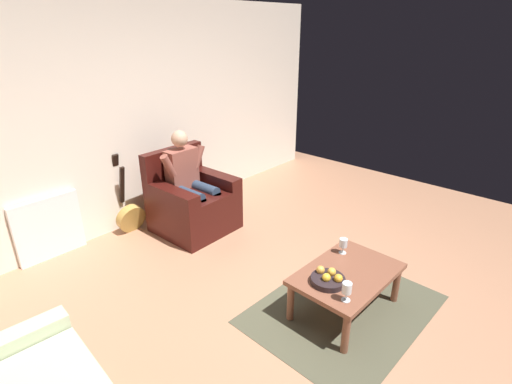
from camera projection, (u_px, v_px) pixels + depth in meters
ground_plane at (322, 302)px, 3.56m from camera, size 7.14×7.14×0.00m
wall_back at (139, 116)px, 4.68m from camera, size 6.35×0.06×2.63m
rug at (343, 309)px, 3.47m from camera, size 1.69×1.29×0.01m
armchair at (192, 203)px, 4.74m from camera, size 0.86×0.84×0.97m
person_seated at (190, 179)px, 4.62m from camera, size 0.65×0.62×1.21m
coffee_table at (347, 277)px, 3.34m from camera, size 0.97×0.67×0.39m
guitar at (130, 215)px, 4.72m from camera, size 0.35×0.29×0.95m
radiator at (49, 228)px, 4.14m from camera, size 0.69×0.06×0.68m
wine_glass_near at (343, 244)px, 3.56m from camera, size 0.07×0.07×0.15m
wine_glass_far at (347, 289)px, 2.94m from camera, size 0.07×0.07×0.16m
fruit_bowl at (328, 279)px, 3.17m from camera, size 0.28×0.28×0.11m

